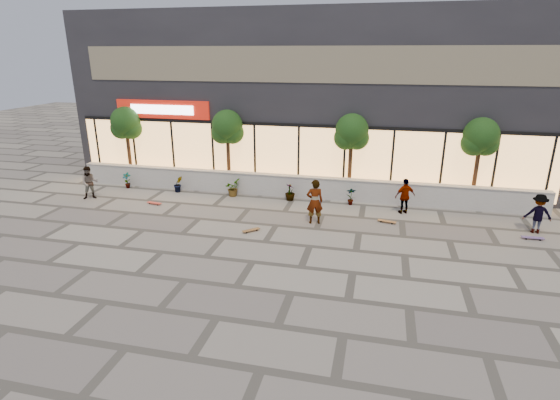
% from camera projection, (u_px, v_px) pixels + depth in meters
% --- Properties ---
extents(ground, '(80.00, 80.00, 0.00)m').
position_uv_depth(ground, '(252.00, 262.00, 14.33)').
color(ground, gray).
rests_on(ground, ground).
extents(planter_wall, '(22.00, 0.42, 1.04)m').
position_uv_depth(planter_wall, '(294.00, 186.00, 20.61)').
color(planter_wall, silver).
rests_on(planter_wall, ground).
extents(retail_building, '(24.00, 9.17, 8.50)m').
position_uv_depth(retail_building, '(314.00, 95.00, 24.47)').
color(retail_building, '#242328').
rests_on(retail_building, ground).
extents(shrub_a, '(0.43, 0.29, 0.81)m').
position_uv_depth(shrub_a, '(127.00, 180.00, 21.97)').
color(shrub_a, '#1A3A12').
rests_on(shrub_a, ground).
extents(shrub_b, '(0.57, 0.57, 0.81)m').
position_uv_depth(shrub_b, '(178.00, 184.00, 21.37)').
color(shrub_b, '#1A3A12').
rests_on(shrub_b, ground).
extents(shrub_c, '(0.68, 0.77, 0.81)m').
position_uv_depth(shrub_c, '(232.00, 188.00, 20.77)').
color(shrub_c, '#1A3A12').
rests_on(shrub_c, ground).
extents(shrub_d, '(0.64, 0.64, 0.81)m').
position_uv_depth(shrub_d, '(290.00, 192.00, 20.17)').
color(shrub_d, '#1A3A12').
rests_on(shrub_d, ground).
extents(shrub_e, '(0.46, 0.35, 0.81)m').
position_uv_depth(shrub_e, '(351.00, 196.00, 19.56)').
color(shrub_e, '#1A3A12').
rests_on(shrub_e, ground).
extents(tree_west, '(1.60, 1.50, 3.92)m').
position_uv_depth(tree_west, '(126.00, 125.00, 22.40)').
color(tree_west, '#482D19').
rests_on(tree_west, ground).
extents(tree_midwest, '(1.60, 1.50, 3.92)m').
position_uv_depth(tree_midwest, '(227.00, 129.00, 21.22)').
color(tree_midwest, '#482D19').
rests_on(tree_midwest, ground).
extents(tree_mideast, '(1.60, 1.50, 3.92)m').
position_uv_depth(tree_mideast, '(352.00, 134.00, 19.93)').
color(tree_mideast, '#482D19').
rests_on(tree_mideast, ground).
extents(tree_east, '(1.60, 1.50, 3.92)m').
position_uv_depth(tree_east, '(481.00, 139.00, 18.74)').
color(tree_east, '#482D19').
rests_on(tree_east, ground).
extents(skater_center, '(0.76, 0.60, 1.82)m').
position_uv_depth(skater_center, '(315.00, 202.00, 17.30)').
color(skater_center, white).
rests_on(skater_center, ground).
extents(skater_left, '(0.95, 0.90, 1.56)m').
position_uv_depth(skater_left, '(90.00, 183.00, 20.26)').
color(skater_left, '#90755D').
rests_on(skater_left, ground).
extents(skater_right_near, '(0.97, 0.72, 1.53)m').
position_uv_depth(skater_right_near, '(405.00, 196.00, 18.41)').
color(skater_right_near, white).
rests_on(skater_right_near, ground).
extents(skater_right_far, '(0.99, 0.58, 1.53)m').
position_uv_depth(skater_right_far, '(538.00, 214.00, 16.43)').
color(skater_right_far, maroon).
rests_on(skater_right_far, ground).
extents(skateboard_center, '(0.64, 0.63, 0.09)m').
position_uv_depth(skateboard_center, '(251.00, 230.00, 16.72)').
color(skateboard_center, brown).
rests_on(skateboard_center, ground).
extents(skateboard_left, '(0.73, 0.30, 0.09)m').
position_uv_depth(skateboard_left, '(154.00, 203.00, 19.71)').
color(skateboard_left, red).
rests_on(skateboard_left, ground).
extents(skateboard_right_near, '(0.76, 0.35, 0.09)m').
position_uv_depth(skateboard_right_near, '(387.00, 221.00, 17.57)').
color(skateboard_right_near, '#935F30').
rests_on(skateboard_right_near, ground).
extents(skateboard_right_far, '(0.77, 0.21, 0.09)m').
position_uv_depth(skateboard_right_far, '(533.00, 238.00, 16.01)').
color(skateboard_right_far, '#5C4680').
rests_on(skateboard_right_far, ground).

